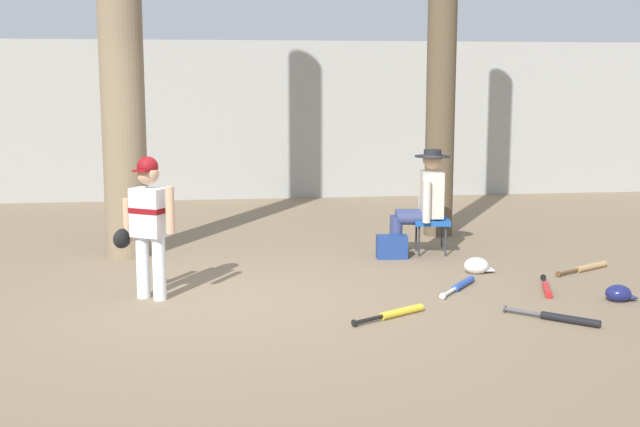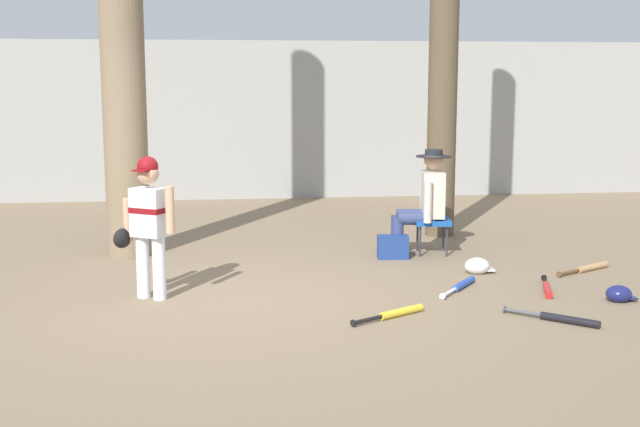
{
  "view_description": "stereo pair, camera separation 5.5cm",
  "coord_description": "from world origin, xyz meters",
  "px_view_note": "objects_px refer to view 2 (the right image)",
  "views": [
    {
      "loc": [
        -0.19,
        -7.25,
        1.98
      ],
      "look_at": [
        0.8,
        0.26,
        0.75
      ],
      "focal_mm": 46.44,
      "sensor_mm": 36.0,
      "label": 1
    },
    {
      "loc": [
        -0.13,
        -7.26,
        1.98
      ],
      "look_at": [
        0.8,
        0.26,
        0.75
      ],
      "focal_mm": 46.44,
      "sensor_mm": 36.0,
      "label": 2
    }
  ],
  "objects_px": {
    "seated_spectator": "(424,199)",
    "bat_blue_youth": "(461,285)",
    "young_ballplayer": "(148,218)",
    "batting_helmet_white": "(477,266)",
    "bat_red_barrel": "(547,288)",
    "bat_wood_tan": "(589,268)",
    "batting_helmet_navy": "(619,294)",
    "tree_behind_spectator": "(444,36)",
    "bat_yellow_trainer": "(396,313)",
    "folding_stool": "(432,223)",
    "handbag_beside_stool": "(393,247)",
    "bat_black_composite": "(562,319)"
  },
  "relations": [
    {
      "from": "tree_behind_spectator",
      "to": "batting_helmet_navy",
      "type": "xyz_separation_m",
      "value": [
        0.75,
        -3.37,
        -2.45
      ]
    },
    {
      "from": "young_ballplayer",
      "to": "handbag_beside_stool",
      "type": "xyz_separation_m",
      "value": [
        2.57,
        1.41,
        -0.61
      ]
    },
    {
      "from": "bat_red_barrel",
      "to": "bat_yellow_trainer",
      "type": "distance_m",
      "value": 1.72
    },
    {
      "from": "bat_yellow_trainer",
      "to": "batting_helmet_navy",
      "type": "bearing_deg",
      "value": 6.46
    },
    {
      "from": "batting_helmet_white",
      "to": "bat_black_composite",
      "type": "bearing_deg",
      "value": -85.22
    },
    {
      "from": "bat_wood_tan",
      "to": "bat_yellow_trainer",
      "type": "height_order",
      "value": "same"
    },
    {
      "from": "seated_spectator",
      "to": "batting_helmet_white",
      "type": "relative_size",
      "value": 3.93
    },
    {
      "from": "handbag_beside_stool",
      "to": "bat_black_composite",
      "type": "xyz_separation_m",
      "value": [
        0.87,
        -2.61,
        -0.1
      ]
    },
    {
      "from": "folding_stool",
      "to": "bat_yellow_trainer",
      "type": "xyz_separation_m",
      "value": [
        -0.95,
        -2.47,
        -0.33
      ]
    },
    {
      "from": "tree_behind_spectator",
      "to": "batting_helmet_white",
      "type": "xyz_separation_m",
      "value": [
        -0.18,
        -2.15,
        -2.44
      ]
    },
    {
      "from": "tree_behind_spectator",
      "to": "bat_blue_youth",
      "type": "distance_m",
      "value": 3.74
    },
    {
      "from": "tree_behind_spectator",
      "to": "seated_spectator",
      "type": "bearing_deg",
      "value": -113.81
    },
    {
      "from": "tree_behind_spectator",
      "to": "bat_wood_tan",
      "type": "relative_size",
      "value": 7.57
    },
    {
      "from": "bat_red_barrel",
      "to": "batting_helmet_white",
      "type": "xyz_separation_m",
      "value": [
        -0.42,
        0.82,
        0.04
      ]
    },
    {
      "from": "bat_blue_youth",
      "to": "batting_helmet_navy",
      "type": "relative_size",
      "value": 2.38
    },
    {
      "from": "bat_blue_youth",
      "to": "tree_behind_spectator",
      "type": "bearing_deg",
      "value": 79.12
    },
    {
      "from": "seated_spectator",
      "to": "bat_blue_youth",
      "type": "distance_m",
      "value": 1.73
    },
    {
      "from": "handbag_beside_stool",
      "to": "folding_stool",
      "type": "bearing_deg",
      "value": 20.79
    },
    {
      "from": "young_ballplayer",
      "to": "bat_yellow_trainer",
      "type": "bearing_deg",
      "value": -22.29
    },
    {
      "from": "seated_spectator",
      "to": "bat_wood_tan",
      "type": "xyz_separation_m",
      "value": [
        1.51,
        -1.06,
        -0.61
      ]
    },
    {
      "from": "young_ballplayer",
      "to": "bat_black_composite",
      "type": "xyz_separation_m",
      "value": [
        3.43,
        -1.2,
        -0.71
      ]
    },
    {
      "from": "bat_red_barrel",
      "to": "bat_wood_tan",
      "type": "xyz_separation_m",
      "value": [
        0.77,
        0.78,
        -0.0
      ]
    },
    {
      "from": "batting_helmet_navy",
      "to": "batting_helmet_white",
      "type": "relative_size",
      "value": 0.9
    },
    {
      "from": "bat_blue_youth",
      "to": "batting_helmet_white",
      "type": "xyz_separation_m",
      "value": [
        0.35,
        0.6,
        0.04
      ]
    },
    {
      "from": "handbag_beside_stool",
      "to": "batting_helmet_navy",
      "type": "bearing_deg",
      "value": -51.09
    },
    {
      "from": "seated_spectator",
      "to": "bat_red_barrel",
      "type": "xyz_separation_m",
      "value": [
        0.74,
        -1.84,
        -0.61
      ]
    },
    {
      "from": "bat_yellow_trainer",
      "to": "young_ballplayer",
      "type": "bearing_deg",
      "value": 157.71
    },
    {
      "from": "tree_behind_spectator",
      "to": "folding_stool",
      "type": "distance_m",
      "value": 2.47
    },
    {
      "from": "bat_red_barrel",
      "to": "bat_black_composite",
      "type": "bearing_deg",
      "value": -105.44
    },
    {
      "from": "young_ballplayer",
      "to": "batting_helmet_white",
      "type": "xyz_separation_m",
      "value": [
        3.28,
        0.6,
        -0.67
      ]
    },
    {
      "from": "seated_spectator",
      "to": "bat_yellow_trainer",
      "type": "distance_m",
      "value": 2.69
    },
    {
      "from": "bat_yellow_trainer",
      "to": "tree_behind_spectator",
      "type": "bearing_deg",
      "value": 69.44
    },
    {
      "from": "folding_stool",
      "to": "bat_black_composite",
      "type": "xyz_separation_m",
      "value": [
        0.37,
        -2.8,
        -0.33
      ]
    },
    {
      "from": "bat_red_barrel",
      "to": "bat_yellow_trainer",
      "type": "height_order",
      "value": "same"
    },
    {
      "from": "batting_helmet_navy",
      "to": "young_ballplayer",
      "type": "bearing_deg",
      "value": 171.55
    },
    {
      "from": "bat_black_composite",
      "to": "seated_spectator",
      "type": "bearing_deg",
      "value": 99.45
    },
    {
      "from": "bat_black_composite",
      "to": "batting_helmet_white",
      "type": "height_order",
      "value": "batting_helmet_white"
    },
    {
      "from": "bat_yellow_trainer",
      "to": "batting_helmet_white",
      "type": "distance_m",
      "value": 1.88
    },
    {
      "from": "handbag_beside_stool",
      "to": "batting_helmet_navy",
      "type": "height_order",
      "value": "handbag_beside_stool"
    },
    {
      "from": "bat_wood_tan",
      "to": "bat_blue_youth",
      "type": "distance_m",
      "value": 1.64
    },
    {
      "from": "bat_yellow_trainer",
      "to": "batting_helmet_navy",
      "type": "distance_m",
      "value": 2.12
    },
    {
      "from": "seated_spectator",
      "to": "bat_blue_youth",
      "type": "bearing_deg",
      "value": -91.02
    },
    {
      "from": "bat_red_barrel",
      "to": "batting_helmet_navy",
      "type": "relative_size",
      "value": 2.54
    },
    {
      "from": "tree_behind_spectator",
      "to": "bat_red_barrel",
      "type": "bearing_deg",
      "value": -85.44
    },
    {
      "from": "folding_stool",
      "to": "bat_red_barrel",
      "type": "xyz_separation_m",
      "value": [
        0.64,
        -1.83,
        -0.33
      ]
    },
    {
      "from": "bat_red_barrel",
      "to": "batting_helmet_white",
      "type": "distance_m",
      "value": 0.92
    },
    {
      "from": "seated_spectator",
      "to": "bat_blue_youth",
      "type": "xyz_separation_m",
      "value": [
        -0.03,
        -1.62,
        -0.61
      ]
    },
    {
      "from": "folding_stool",
      "to": "bat_blue_youth",
      "type": "xyz_separation_m",
      "value": [
        -0.13,
        -1.6,
        -0.33
      ]
    },
    {
      "from": "tree_behind_spectator",
      "to": "batting_helmet_navy",
      "type": "bearing_deg",
      "value": -77.49
    },
    {
      "from": "bat_black_composite",
      "to": "batting_helmet_navy",
      "type": "xyz_separation_m",
      "value": [
        0.78,
        0.57,
        0.04
      ]
    }
  ]
}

